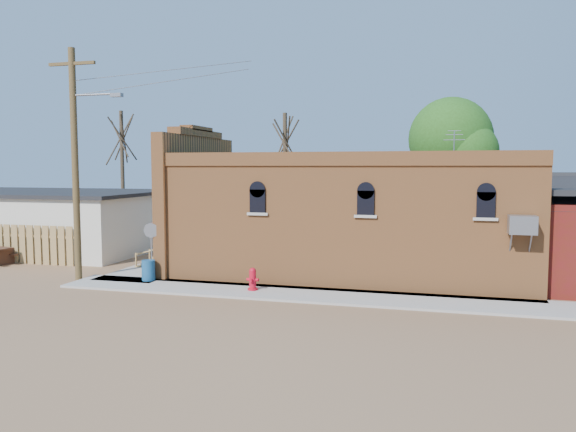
% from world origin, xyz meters
% --- Properties ---
extents(ground, '(120.00, 120.00, 0.00)m').
position_xyz_m(ground, '(0.00, 0.00, 0.00)').
color(ground, brown).
rests_on(ground, ground).
extents(sidewalk_south, '(19.00, 2.20, 0.08)m').
position_xyz_m(sidewalk_south, '(1.50, 0.90, 0.04)').
color(sidewalk_south, '#9E9991').
rests_on(sidewalk_south, ground).
extents(sidewalk_west, '(2.60, 10.00, 0.08)m').
position_xyz_m(sidewalk_west, '(-6.30, 6.00, 0.04)').
color(sidewalk_west, '#9E9991').
rests_on(sidewalk_west, ground).
extents(brick_bar, '(16.40, 7.97, 6.30)m').
position_xyz_m(brick_bar, '(1.64, 5.49, 2.34)').
color(brick_bar, '#BB6E39').
rests_on(brick_bar, ground).
extents(wood_fence, '(5.20, 0.10, 1.80)m').
position_xyz_m(wood_fence, '(-12.80, 3.80, 0.90)').
color(wood_fence, '#A7874B').
rests_on(wood_fence, ground).
extents(utility_pole, '(3.12, 0.26, 9.00)m').
position_xyz_m(utility_pole, '(-8.14, 1.20, 4.77)').
color(utility_pole, '#48361D').
rests_on(utility_pole, ground).
extents(tree_bare_near, '(2.80, 2.80, 7.65)m').
position_xyz_m(tree_bare_near, '(-3.00, 13.00, 5.96)').
color(tree_bare_near, brown).
rests_on(tree_bare_near, ground).
extents(tree_bare_far, '(2.80, 2.80, 8.16)m').
position_xyz_m(tree_bare_far, '(-14.00, 14.00, 6.36)').
color(tree_bare_far, brown).
rests_on(tree_bare_far, ground).
extents(tree_leafy, '(4.40, 4.40, 8.15)m').
position_xyz_m(tree_leafy, '(6.00, 13.50, 5.93)').
color(tree_leafy, brown).
rests_on(tree_leafy, ground).
extents(fire_hydrant, '(0.45, 0.43, 0.80)m').
position_xyz_m(fire_hydrant, '(-0.86, 0.93, 0.48)').
color(fire_hydrant, red).
rests_on(fire_hydrant, sidewalk_south).
extents(stop_sign, '(0.60, 0.15, 2.22)m').
position_xyz_m(stop_sign, '(-5.31, 1.80, 1.78)').
color(stop_sign, gray).
rests_on(stop_sign, sidewalk_south).
extents(trash_barrel, '(0.56, 0.56, 0.79)m').
position_xyz_m(trash_barrel, '(-5.30, 1.50, 0.47)').
color(trash_barrel, navy).
rests_on(trash_barrel, sidewalk_west).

